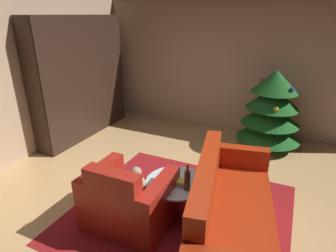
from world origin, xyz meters
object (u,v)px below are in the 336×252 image
object	(u,v)px
bookshelf_unit	(87,79)
couch_red	(229,215)
bottle_on_table	(187,180)
decorated_tree	(271,110)
armchair_red	(128,201)
coffee_table	(176,184)
book_stack_on_table	(178,182)

from	to	relation	value
bookshelf_unit	couch_red	distance (m)	3.82
bottle_on_table	decorated_tree	size ratio (longest dim) A/B	0.22
armchair_red	couch_red	world-z (taller)	couch_red
bookshelf_unit	couch_red	xyz separation A→B (m)	(3.27, -1.80, -0.78)
bookshelf_unit	bottle_on_table	size ratio (longest dim) A/B	7.13
armchair_red	decorated_tree	xyz separation A→B (m)	(1.19, 2.78, 0.41)
decorated_tree	coffee_table	bearing A→B (deg)	-107.97
armchair_red	bottle_on_table	xyz separation A→B (m)	(0.59, 0.29, 0.27)
coffee_table	bottle_on_table	bearing A→B (deg)	-28.94
bookshelf_unit	bottle_on_table	world-z (taller)	bookshelf_unit
bookshelf_unit	couch_red	size ratio (longest dim) A/B	1.07
bookshelf_unit	coffee_table	xyz separation A→B (m)	(2.61, -1.65, -0.68)
bookshelf_unit	decorated_tree	bearing A→B (deg)	12.37
couch_red	coffee_table	xyz separation A→B (m)	(-0.67, 0.15, 0.10)
armchair_red	book_stack_on_table	distance (m)	0.60
book_stack_on_table	bottle_on_table	world-z (taller)	bottle_on_table
bookshelf_unit	book_stack_on_table	distance (m)	3.20
bookshelf_unit	armchair_red	world-z (taller)	bookshelf_unit
couch_red	coffee_table	size ratio (longest dim) A/B	2.91
couch_red	decorated_tree	bearing A→B (deg)	87.55
book_stack_on_table	bottle_on_table	distance (m)	0.18
armchair_red	coffee_table	distance (m)	0.58
couch_red	decorated_tree	world-z (taller)	decorated_tree
bookshelf_unit	armchair_red	xyz separation A→B (m)	(2.19, -2.04, -0.78)
couch_red	bookshelf_unit	bearing A→B (deg)	151.22
book_stack_on_table	decorated_tree	bearing A→B (deg)	73.16
armchair_red	book_stack_on_table	bearing A→B (deg)	37.60
armchair_red	coffee_table	world-z (taller)	armchair_red
couch_red	armchair_red	bearing A→B (deg)	-167.53
couch_red	bottle_on_table	world-z (taller)	couch_red
book_stack_on_table	bottle_on_table	xyz separation A→B (m)	(0.13, -0.06, 0.10)
armchair_red	decorated_tree	bearing A→B (deg)	66.77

